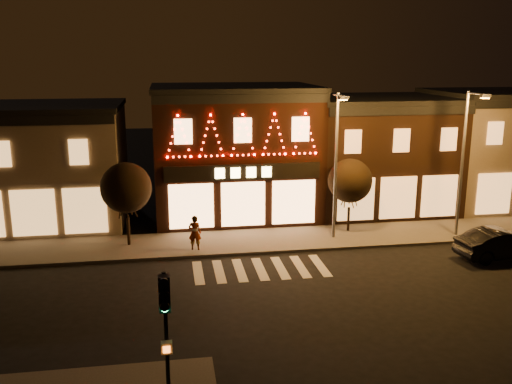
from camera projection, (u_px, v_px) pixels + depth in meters
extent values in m
plane|color=black|center=(276.00, 304.00, 23.23)|extent=(120.00, 120.00, 0.00)
cube|color=#47423D|center=(283.00, 239.00, 31.19)|extent=(44.00, 4.00, 0.15)
cube|color=#756453|center=(22.00, 167.00, 33.82)|extent=(12.00, 8.00, 7.00)
cube|color=black|center=(16.00, 107.00, 32.95)|extent=(12.20, 8.20, 0.30)
cube|color=black|center=(234.00, 153.00, 35.70)|extent=(10.00, 8.00, 8.00)
cube|color=black|center=(234.00, 88.00, 34.72)|extent=(10.20, 8.20, 0.30)
cube|color=black|center=(243.00, 99.00, 30.93)|extent=(10.00, 0.25, 0.50)
cube|color=black|center=(243.00, 172.00, 31.87)|extent=(9.00, 0.15, 0.90)
cube|color=#FFD87F|center=(243.00, 173.00, 31.77)|extent=(3.40, 0.08, 0.60)
cube|color=black|center=(375.00, 155.00, 37.26)|extent=(9.00, 8.00, 7.20)
cube|color=black|center=(378.00, 99.00, 36.37)|extent=(9.20, 8.20, 0.30)
cube|color=black|center=(403.00, 111.00, 32.58)|extent=(9.00, 0.25, 0.50)
cube|color=#756453|center=(499.00, 150.00, 38.62)|extent=(9.00, 8.00, 7.50)
cube|color=black|center=(505.00, 93.00, 37.69)|extent=(9.20, 8.20, 0.30)
cylinder|color=black|center=(167.00, 347.00, 15.20)|extent=(0.11, 0.11, 4.39)
cube|color=black|center=(164.00, 294.00, 14.61)|extent=(0.31, 0.29, 1.00)
cylinder|color=#19FF72|center=(165.00, 308.00, 14.54)|extent=(0.21, 0.06, 0.21)
cube|color=beige|center=(167.00, 347.00, 15.00)|extent=(0.31, 0.21, 0.32)
cylinder|color=#59595E|center=(336.00, 167.00, 30.44)|extent=(0.16, 0.16, 8.04)
cylinder|color=#59595E|center=(341.00, 96.00, 28.73)|extent=(0.33, 1.60, 0.10)
cube|color=#59595E|center=(343.00, 98.00, 27.96)|extent=(0.54, 0.35, 0.18)
cube|color=orange|center=(343.00, 100.00, 27.99)|extent=(0.41, 0.25, 0.05)
cylinder|color=#59595E|center=(462.00, 165.00, 30.87)|extent=(0.16, 0.16, 8.10)
cylinder|color=#59595E|center=(477.00, 94.00, 29.16)|extent=(0.11, 1.62, 0.10)
cube|color=#59595E|center=(485.00, 96.00, 28.40)|extent=(0.51, 0.29, 0.18)
cube|color=orange|center=(485.00, 98.00, 28.42)|extent=(0.39, 0.21, 0.05)
cylinder|color=black|center=(129.00, 232.00, 29.96)|extent=(0.17, 0.17, 1.47)
sphere|color=black|center=(126.00, 188.00, 29.38)|extent=(2.69, 2.69, 2.69)
cylinder|color=black|center=(348.00, 219.00, 32.43)|extent=(0.15, 0.15, 1.39)
sphere|color=black|center=(350.00, 181.00, 31.89)|extent=(2.54, 2.54, 2.54)
imported|color=black|center=(501.00, 244.00, 28.38)|extent=(4.81, 2.10, 1.54)
imported|color=gray|center=(195.00, 233.00, 29.15)|extent=(0.76, 0.58, 1.85)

